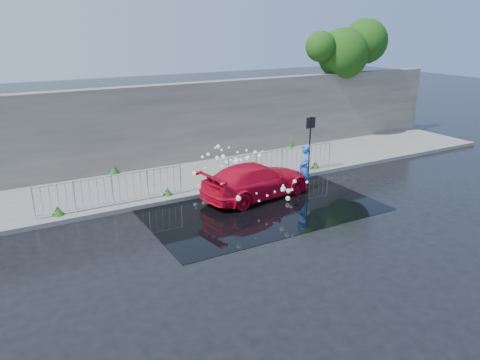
# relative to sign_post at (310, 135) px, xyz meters

# --- Properties ---
(ground) EXTENTS (90.00, 90.00, 0.00)m
(ground) POSITION_rel_sign_post_xyz_m (-4.20, -3.10, -1.72)
(ground) COLOR black
(ground) RESTS_ON ground
(pavement) EXTENTS (30.00, 4.00, 0.15)m
(pavement) POSITION_rel_sign_post_xyz_m (-4.20, 1.90, -1.65)
(pavement) COLOR slate
(pavement) RESTS_ON ground
(curb) EXTENTS (30.00, 0.25, 0.16)m
(curb) POSITION_rel_sign_post_xyz_m (-4.20, -0.10, -1.64)
(curb) COLOR slate
(curb) RESTS_ON ground
(retaining_wall) EXTENTS (30.00, 0.60, 3.50)m
(retaining_wall) POSITION_rel_sign_post_xyz_m (-4.20, 4.10, 0.18)
(retaining_wall) COLOR #5A534C
(retaining_wall) RESTS_ON pavement
(puddle) EXTENTS (8.00, 5.00, 0.01)m
(puddle) POSITION_rel_sign_post_xyz_m (-3.70, -2.10, -1.72)
(puddle) COLOR black
(puddle) RESTS_ON ground
(sign_post) EXTENTS (0.45, 0.06, 2.50)m
(sign_post) POSITION_rel_sign_post_xyz_m (0.00, 0.00, 0.00)
(sign_post) COLOR black
(sign_post) RESTS_ON ground
(tree) EXTENTS (4.96, 2.66, 6.39)m
(tree) POSITION_rel_sign_post_xyz_m (5.71, 4.31, 3.10)
(tree) COLOR #332114
(tree) RESTS_ON ground
(railing_left) EXTENTS (5.05, 0.05, 1.10)m
(railing_left) POSITION_rel_sign_post_xyz_m (-8.20, 0.25, -0.99)
(railing_left) COLOR silver
(railing_left) RESTS_ON pavement
(railing_right) EXTENTS (5.05, 0.05, 1.10)m
(railing_right) POSITION_rel_sign_post_xyz_m (-1.20, 0.25, -0.99)
(railing_right) COLOR silver
(railing_right) RESTS_ON pavement
(weeds) EXTENTS (12.17, 3.93, 0.44)m
(weeds) POSITION_rel_sign_post_xyz_m (-4.31, 1.41, -1.40)
(weeds) COLOR #155015
(weeds) RESTS_ON pavement
(water_spray) EXTENTS (3.64, 5.61, 1.15)m
(water_spray) POSITION_rel_sign_post_xyz_m (-3.13, 0.15, -1.01)
(water_spray) COLOR white
(water_spray) RESTS_ON ground
(red_car) EXTENTS (4.56, 2.40, 1.26)m
(red_car) POSITION_rel_sign_post_xyz_m (-3.26, -1.10, -1.09)
(red_car) COLOR red
(red_car) RESTS_ON ground
(person) EXTENTS (0.57, 0.73, 1.76)m
(person) POSITION_rel_sign_post_xyz_m (-1.22, -1.30, -0.84)
(person) COLOR blue
(person) RESTS_ON ground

